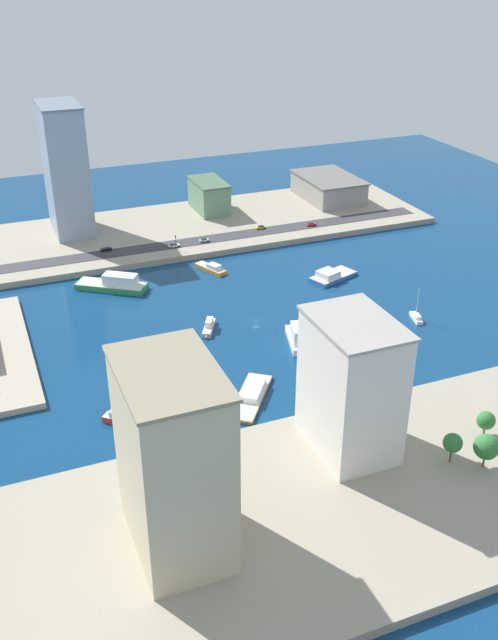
{
  "coord_description": "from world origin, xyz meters",
  "views": [
    {
      "loc": [
        -209.31,
        87.52,
        119.76
      ],
      "look_at": [
        -3.92,
        4.31,
        2.98
      ],
      "focal_mm": 39.91,
      "sensor_mm": 36.0,
      "label": 1
    }
  ],
  "objects_px": {
    "sedan_silver": "(204,240)",
    "carpark_squat_concrete": "(328,187)",
    "yacht_sleek_gray": "(209,327)",
    "ferry_green_doubledeck": "(114,284)",
    "water_taxi_orange": "(211,268)",
    "sailboat_small_white": "(416,317)",
    "terminal_long_green": "(209,196)",
    "office_block_beige": "(174,461)",
    "tugboat_red": "(120,419)",
    "tower_tall_glass": "(66,170)",
    "suv_black": "(106,249)",
    "taxi_yellow_cab": "(261,227)",
    "van_white": "(174,245)",
    "barge_flat_brown": "(251,395)",
    "ferry_white_commuter": "(300,336)",
    "hotel_broad_white": "(351,386)",
    "catamaran_blue": "(332,275)",
    "traffic_light_waterfront": "(176,240)",
    "pickup_red": "(311,224)"
  },
  "relations": [
    {
      "from": "yacht_sleek_gray",
      "to": "tugboat_red",
      "type": "relative_size",
      "value": 1.28
    },
    {
      "from": "office_block_beige",
      "to": "carpark_squat_concrete",
      "type": "relative_size",
      "value": 1.13
    },
    {
      "from": "office_block_beige",
      "to": "van_white",
      "type": "xyz_separation_m",
      "value": [
        167.68,
        -49.28,
        -21.33
      ]
    },
    {
      "from": "barge_flat_brown",
      "to": "hotel_broad_white",
      "type": "bearing_deg",
      "value": -157.61
    },
    {
      "from": "taxi_yellow_cab",
      "to": "suv_black",
      "type": "relative_size",
      "value": 0.96
    },
    {
      "from": "catamaran_blue",
      "to": "barge_flat_brown",
      "type": "height_order",
      "value": "catamaran_blue"
    },
    {
      "from": "water_taxi_orange",
      "to": "hotel_broad_white",
      "type": "relative_size",
      "value": 0.44
    },
    {
      "from": "sedan_silver",
      "to": "taxi_yellow_cab",
      "type": "xyz_separation_m",
      "value": [
        5.62,
        -29.8,
        -0.06
      ]
    },
    {
      "from": "yacht_sleek_gray",
      "to": "taxi_yellow_cab",
      "type": "bearing_deg",
      "value": -33.75
    },
    {
      "from": "ferry_white_commuter",
      "to": "tower_tall_glass",
      "type": "height_order",
      "value": "tower_tall_glass"
    },
    {
      "from": "tugboat_red",
      "to": "sailboat_small_white",
      "type": "bearing_deg",
      "value": -79.02
    },
    {
      "from": "barge_flat_brown",
      "to": "suv_black",
      "type": "relative_size",
      "value": 5.18
    },
    {
      "from": "barge_flat_brown",
      "to": "carpark_squat_concrete",
      "type": "height_order",
      "value": "carpark_squat_concrete"
    },
    {
      "from": "office_block_beige",
      "to": "pickup_red",
      "type": "bearing_deg",
      "value": -34.71
    },
    {
      "from": "ferry_white_commuter",
      "to": "taxi_yellow_cab",
      "type": "distance_m",
      "value": 104.58
    },
    {
      "from": "office_block_beige",
      "to": "catamaran_blue",
      "type": "bearing_deg",
      "value": -40.67
    },
    {
      "from": "ferry_green_doubledeck",
      "to": "suv_black",
      "type": "xyz_separation_m",
      "value": [
        34.25,
        -4.22,
        1.14
      ]
    },
    {
      "from": "yacht_sleek_gray",
      "to": "water_taxi_orange",
      "type": "height_order",
      "value": "yacht_sleek_gray"
    },
    {
      "from": "traffic_light_waterfront",
      "to": "barge_flat_brown",
      "type": "bearing_deg",
      "value": 174.22
    },
    {
      "from": "ferry_green_doubledeck",
      "to": "water_taxi_orange",
      "type": "xyz_separation_m",
      "value": [
        2.9,
        -41.28,
        -1.16
      ]
    },
    {
      "from": "catamaran_blue",
      "to": "sailboat_small_white",
      "type": "distance_m",
      "value": 44.78
    },
    {
      "from": "sailboat_small_white",
      "to": "terminal_long_green",
      "type": "xyz_separation_m",
      "value": [
        134.79,
        32.07,
        9.13
      ]
    },
    {
      "from": "yacht_sleek_gray",
      "to": "ferry_green_doubledeck",
      "type": "height_order",
      "value": "ferry_green_doubledeck"
    },
    {
      "from": "sailboat_small_white",
      "to": "ferry_white_commuter",
      "type": "bearing_deg",
      "value": 90.27
    },
    {
      "from": "ferry_white_commuter",
      "to": "barge_flat_brown",
      "type": "relative_size",
      "value": 0.8
    },
    {
      "from": "catamaran_blue",
      "to": "water_taxi_orange",
      "type": "height_order",
      "value": "catamaran_blue"
    },
    {
      "from": "pickup_red",
      "to": "ferry_green_doubledeck",
      "type": "bearing_deg",
      "value": 106.05
    },
    {
      "from": "office_block_beige",
      "to": "suv_black",
      "type": "xyz_separation_m",
      "value": [
        174.38,
        -20.82,
        -21.3
      ]
    },
    {
      "from": "yacht_sleek_gray",
      "to": "suv_black",
      "type": "height_order",
      "value": "suv_black"
    },
    {
      "from": "office_block_beige",
      "to": "traffic_light_waterfront",
      "type": "xyz_separation_m",
      "value": [
        164.77,
        -49.39,
        -17.87
      ]
    },
    {
      "from": "barge_flat_brown",
      "to": "office_block_beige",
      "type": "relative_size",
      "value": 0.57
    },
    {
      "from": "ferry_white_commuter",
      "to": "sailboat_small_white",
      "type": "xyz_separation_m",
      "value": [
        0.22,
        -46.65,
        -1.88
      ]
    },
    {
      "from": "sedan_silver",
      "to": "carpark_squat_concrete",
      "type": "bearing_deg",
      "value": -66.75
    },
    {
      "from": "catamaran_blue",
      "to": "taxi_yellow_cab",
      "type": "height_order",
      "value": "taxi_yellow_cab"
    },
    {
      "from": "carpark_squat_concrete",
      "to": "suv_black",
      "type": "bearing_deg",
      "value": 103.16
    },
    {
      "from": "van_white",
      "to": "barge_flat_brown",
      "type": "bearing_deg",
      "value": 174.42
    },
    {
      "from": "ferry_green_doubledeck",
      "to": "carpark_squat_concrete",
      "type": "relative_size",
      "value": 0.7
    },
    {
      "from": "tower_tall_glass",
      "to": "office_block_beige",
      "type": "relative_size",
      "value": 1.3
    },
    {
      "from": "office_block_beige",
      "to": "sedan_silver",
      "type": "relative_size",
      "value": 10.16
    },
    {
      "from": "catamaran_blue",
      "to": "traffic_light_waterfront",
      "type": "relative_size",
      "value": 3.35
    },
    {
      "from": "terminal_long_green",
      "to": "hotel_broad_white",
      "type": "xyz_separation_m",
      "value": [
        -192.31,
        28.52,
        10.94
      ]
    },
    {
      "from": "yacht_sleek_gray",
      "to": "tower_tall_glass",
      "type": "xyz_separation_m",
      "value": [
        110.56,
        28.3,
        30.13
      ]
    },
    {
      "from": "ferry_green_doubledeck",
      "to": "taxi_yellow_cab",
      "type": "height_order",
      "value": "ferry_green_doubledeck"
    },
    {
      "from": "yacht_sleek_gray",
      "to": "terminal_long_green",
      "type": "bearing_deg",
      "value": -19.31
    },
    {
      "from": "sedan_silver",
      "to": "suv_black",
      "type": "bearing_deg",
      "value": 82.38
    },
    {
      "from": "suv_black",
      "to": "taxi_yellow_cab",
      "type": "bearing_deg",
      "value": -90.08
    },
    {
      "from": "hotel_broad_white",
      "to": "yacht_sleek_gray",
      "type": "bearing_deg",
      "value": 8.33
    },
    {
      "from": "barge_flat_brown",
      "to": "taxi_yellow_cab",
      "type": "bearing_deg",
      "value": -24.04
    },
    {
      "from": "office_block_beige",
      "to": "taxi_yellow_cab",
      "type": "relative_size",
      "value": 9.45
    },
    {
      "from": "yacht_sleek_gray",
      "to": "taxi_yellow_cab",
      "type": "distance_m",
      "value": 96.05
    }
  ]
}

